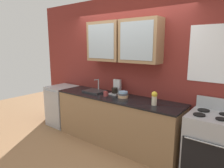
# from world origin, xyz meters

# --- Properties ---
(ground_plane) EXTENTS (10.00, 10.00, 0.00)m
(ground_plane) POSITION_xyz_m (0.00, 0.00, 0.00)
(ground_plane) COLOR #936B47
(back_wall_unit) EXTENTS (4.92, 0.41, 2.80)m
(back_wall_unit) POSITION_xyz_m (0.00, 0.34, 1.51)
(back_wall_unit) COLOR maroon
(back_wall_unit) RESTS_ON ground_plane
(counter) EXTENTS (2.54, 0.67, 0.93)m
(counter) POSITION_xyz_m (0.00, 0.00, 0.47)
(counter) COLOR #93704C
(counter) RESTS_ON ground_plane
(stove_range) EXTENTS (0.59, 0.68, 1.11)m
(stove_range) POSITION_xyz_m (1.64, -0.00, 0.47)
(stove_range) COLOR #ADAFB5
(stove_range) RESTS_ON ground_plane
(sink_faucet) EXTENTS (0.42, 0.32, 0.26)m
(sink_faucet) POSITION_xyz_m (-0.58, 0.05, 0.95)
(sink_faucet) COLOR #2D2D30
(sink_faucet) RESTS_ON counter
(bowl_stack) EXTENTS (0.19, 0.19, 0.12)m
(bowl_stack) POSITION_xyz_m (0.14, 0.03, 0.99)
(bowl_stack) COLOR #E0AD7F
(bowl_stack) RESTS_ON counter
(vase) EXTENTS (0.09, 0.09, 0.22)m
(vase) POSITION_xyz_m (0.80, -0.05, 1.05)
(vase) COLOR beige
(vase) RESTS_ON counter
(cup_near_sink) EXTENTS (0.11, 0.08, 0.09)m
(cup_near_sink) POSITION_xyz_m (-0.18, -0.09, 0.98)
(cup_near_sink) COLOR #993838
(cup_near_sink) RESTS_ON counter
(dishwasher) EXTENTS (0.56, 0.65, 0.93)m
(dishwasher) POSITION_xyz_m (-1.59, -0.00, 0.47)
(dishwasher) COLOR #ADAFB5
(dishwasher) RESTS_ON ground_plane
(coffee_maker) EXTENTS (0.17, 0.20, 0.29)m
(coffee_maker) POSITION_xyz_m (-0.11, 0.15, 1.04)
(coffee_maker) COLOR #B7B7BC
(coffee_maker) RESTS_ON counter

